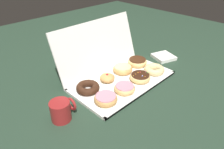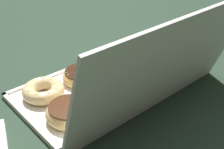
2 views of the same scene
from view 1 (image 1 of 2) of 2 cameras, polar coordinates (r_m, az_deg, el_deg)
ground_plane at (r=1.16m, az=3.18°, el=-2.10°), size 3.00×3.00×0.00m
donut_box at (r=1.15m, az=3.19°, el=-1.88°), size 0.57×0.30×0.01m
box_lid_open at (r=1.21m, az=-3.83°, el=7.52°), size 0.57×0.10×0.29m
pink_frosted_donut_0 at (r=0.99m, az=-1.73°, el=-6.68°), size 0.11×0.11×0.04m
pink_frosted_donut_1 at (r=1.06m, az=3.52°, el=-3.80°), size 0.11×0.11×0.04m
sprinkle_donut_2 at (r=1.15m, az=7.78°, el=-0.72°), size 0.11×0.11×0.04m
cruller_donut_3 at (r=1.24m, az=11.64°, el=1.42°), size 0.12×0.12×0.04m
chocolate_cake_ring_donut_4 at (r=1.07m, az=-6.69°, el=-3.60°), size 0.12×0.12×0.04m
jelly_filled_donut_5 at (r=1.13m, az=-1.33°, el=-0.91°), size 0.08×0.08×0.05m
glazed_ring_donut_6 at (r=1.22m, az=2.97°, el=1.53°), size 0.12×0.12×0.04m
chocolate_frosted_donut_7 at (r=1.31m, az=7.01°, el=3.51°), size 0.12×0.12×0.04m
coffee_mug at (r=0.92m, az=-13.87°, el=-9.55°), size 0.11×0.09×0.09m
napkin_stack at (r=1.45m, az=14.07°, el=4.77°), size 0.16×0.16×0.02m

